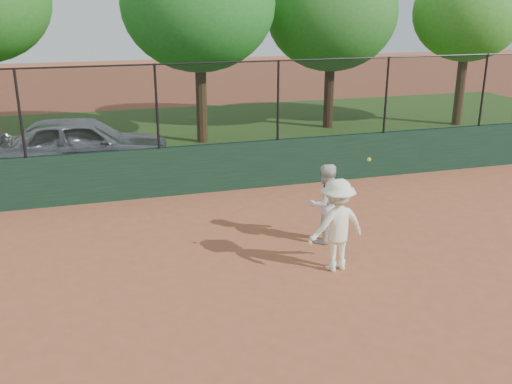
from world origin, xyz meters
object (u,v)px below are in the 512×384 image
object	(u,v)px
parked_car	(83,145)
tree_3	(332,13)
player_main	(337,225)
player_second	(325,204)
tree_2	(198,4)
tree_4	(469,13)

from	to	relation	value
parked_car	tree_3	bearing A→B (deg)	-65.19
player_main	parked_car	bearing A→B (deg)	119.44
parked_car	player_second	xyz separation A→B (m)	(4.51, -6.31, -0.00)
parked_car	player_main	distance (m)	8.60
parked_car	player_second	distance (m)	7.76
tree_3	parked_car	bearing A→B (deg)	-157.83
player_second	player_main	world-z (taller)	player_main
player_second	tree_3	size ratio (longest dim) A/B	0.26
tree_2	tree_3	bearing A→B (deg)	10.81
parked_car	player_main	bearing A→B (deg)	-147.92
parked_car	tree_4	size ratio (longest dim) A/B	0.80
parked_car	player_main	xyz separation A→B (m)	(4.23, -7.49, 0.03)
player_second	player_main	size ratio (longest dim) A/B	0.75
tree_4	parked_car	bearing A→B (deg)	-169.12
player_second	tree_4	size ratio (longest dim) A/B	0.27
tree_4	player_second	bearing A→B (deg)	-136.15
player_main	tree_3	distance (m)	12.48
player_second	player_main	distance (m)	1.21
tree_3	tree_4	xyz separation A→B (m)	(4.97, -0.95, 0.01)
tree_2	tree_4	xyz separation A→B (m)	(9.98, 0.00, -0.31)
parked_car	tree_2	bearing A→B (deg)	-52.85
parked_car	tree_4	distance (m)	14.49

